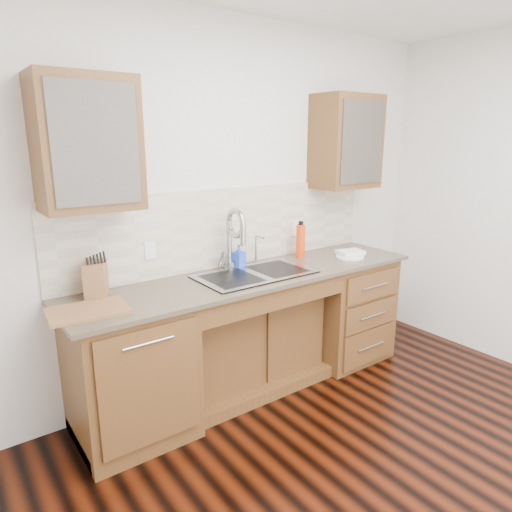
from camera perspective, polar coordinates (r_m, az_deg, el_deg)
ground at (r=2.87m, az=18.95°, el=-28.02°), size 4.00×3.50×0.10m
wall_back at (r=3.48m, az=-3.89°, el=6.12°), size 4.00×0.10×2.70m
base_cabinet_left at (r=3.06m, az=-15.47°, el=-13.68°), size 0.70×0.62×0.88m
base_cabinet_center at (r=3.56m, az=-1.25°, el=-10.55°), size 1.20×0.44×0.70m
base_cabinet_right at (r=4.04m, az=10.70°, el=-6.29°), size 0.70×0.62×0.88m
countertop at (r=3.28m, az=-0.26°, el=-2.53°), size 2.70×0.65×0.03m
backsplash at (r=3.46m, az=-3.31°, el=3.63°), size 2.70×0.02×0.59m
sink at (r=3.29m, az=-0.10°, el=-3.76°), size 0.84×0.46×0.19m
faucet at (r=3.36m, az=-3.38°, el=1.65°), size 0.04×0.04×0.40m
filter_tap at (r=3.52m, az=-0.02°, el=0.94°), size 0.02×0.02×0.24m
upper_cabinet_left at (r=2.81m, az=-20.41°, el=12.99°), size 0.55×0.34×0.75m
upper_cabinet_right at (r=3.95m, az=11.18°, el=13.79°), size 0.55×0.34×0.75m
outlet_left at (r=3.17m, az=-13.09°, el=0.69°), size 0.08×0.01×0.12m
outlet_right at (r=3.85m, az=4.99°, el=3.42°), size 0.08×0.01×0.12m
soap_bottle at (r=3.42m, az=-2.15°, el=-0.02°), size 0.10×0.10×0.18m
water_bottle at (r=3.72m, az=5.59°, el=1.86°), size 0.08×0.08×0.27m
plate at (r=3.80m, az=11.65°, el=-0.10°), size 0.30×0.30×0.01m
dish_towel at (r=3.84m, az=11.70°, el=0.44°), size 0.24×0.19×0.03m
knife_block at (r=2.95m, az=-19.38°, el=-2.81°), size 0.19×0.23×0.22m
cutting_board at (r=2.74m, az=-20.29°, el=-6.43°), size 0.45×0.34×0.02m
cup_left_a at (r=2.79m, az=-21.90°, el=11.91°), size 0.14×0.14×0.11m
cup_left_b at (r=2.86m, az=-17.22°, el=12.20°), size 0.11×0.11×0.09m
cup_right_a at (r=3.90m, az=10.50°, el=12.99°), size 0.14×0.14×0.09m
cup_right_b at (r=4.03m, az=12.21°, el=13.07°), size 0.12×0.12×0.10m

